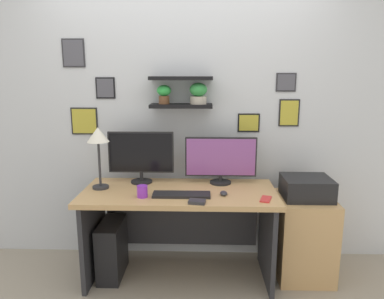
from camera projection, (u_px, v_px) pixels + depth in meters
The scene contains 14 objects.
ground_plane at pixel (180, 276), 3.01m from camera, with size 8.00×8.00×0.00m, color gray.
back_wall_assembly at pixel (182, 109), 3.15m from camera, with size 4.40×0.24×2.70m.
desk at pixel (180, 213), 2.95m from camera, with size 1.55×0.68×0.75m.
monitor_left at pixel (141, 155), 3.03m from camera, with size 0.55×0.18×0.44m.
monitor_right at pixel (221, 159), 3.01m from camera, with size 0.60×0.18×0.40m.
keyboard at pixel (182, 195), 2.73m from camera, with size 0.44×0.14×0.02m, color black.
computer_mouse at pixel (224, 193), 2.74m from camera, with size 0.06×0.09×0.03m, color #2D2D33.
desk_lamp at pixel (98, 140), 2.83m from camera, with size 0.18×0.18×0.50m.
cell_phone at pixel (266, 199), 2.64m from camera, with size 0.07×0.14×0.01m, color red.
coffee_mug at pixel (142, 191), 2.69m from camera, with size 0.08×0.08×0.09m, color purple.
scissors_tray at pixel (197, 202), 2.57m from camera, with size 0.12×0.08×0.02m, color #2D2D33.
drawer_cabinet at pixel (303, 236), 2.97m from camera, with size 0.44×0.50×0.68m, color tan.
printer at pixel (306, 188), 2.88m from camera, with size 0.38×0.34×0.17m, color black.
computer_tower_left at pixel (112, 249), 2.98m from camera, with size 0.18×0.40×0.47m, color black.
Camera 1 is at (0.19, -2.72, 1.66)m, focal length 33.47 mm.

